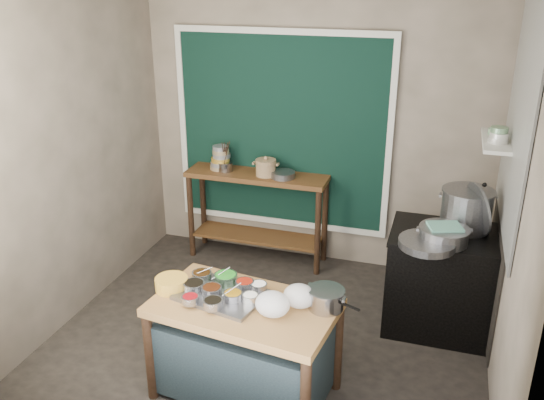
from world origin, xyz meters
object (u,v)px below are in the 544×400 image
(stove_block, at_px, (443,282))
(ceramic_crock, at_px, (266,168))
(prep_table, at_px, (245,349))
(steamer, at_px, (444,235))
(back_counter, at_px, (257,216))
(condiment_tray, at_px, (221,295))
(utensil_cup, at_px, (226,166))
(yellow_basin, at_px, (172,284))
(stock_pot, at_px, (466,209))
(saucepan, at_px, (326,299))

(stove_block, bearing_deg, ceramic_crock, 158.60)
(stove_block, relative_size, ceramic_crock, 4.16)
(prep_table, height_order, steamer, steamer)
(back_counter, bearing_deg, condiment_tray, -78.08)
(stove_block, height_order, utensil_cup, utensil_cup)
(yellow_basin, distance_m, steamer, 2.12)
(prep_table, xyz_separation_m, ceramic_crock, (-0.50, 2.00, 0.65))
(utensil_cup, bearing_deg, stock_pot, -13.63)
(back_counter, xyz_separation_m, condiment_tray, (0.42, -1.99, 0.29))
(prep_table, xyz_separation_m, yellow_basin, (-0.56, 0.03, 0.42))
(stock_pot, bearing_deg, ceramic_crock, 163.67)
(stove_block, bearing_deg, condiment_tray, -139.58)
(prep_table, height_order, stock_pot, stock_pot)
(yellow_basin, distance_m, saucepan, 1.10)
(utensil_cup, xyz_separation_m, steamer, (2.19, -0.90, -0.05))
(ceramic_crock, bearing_deg, back_counter, 165.80)
(condiment_tray, relative_size, utensil_cup, 3.68)
(saucepan, bearing_deg, yellow_basin, -153.45)
(saucepan, height_order, utensil_cup, utensil_cup)
(prep_table, distance_m, back_counter, 2.12)
(prep_table, xyz_separation_m, back_counter, (-0.60, 2.03, 0.10))
(prep_table, bearing_deg, stove_block, 51.85)
(yellow_basin, height_order, saucepan, saucepan)
(steamer, bearing_deg, stove_block, 78.11)
(ceramic_crock, height_order, steamer, ceramic_crock)
(prep_table, xyz_separation_m, utensil_cup, (-0.93, 2.01, 0.62))
(prep_table, xyz_separation_m, condiment_tray, (-0.18, 0.04, 0.39))
(yellow_basin, bearing_deg, saucepan, 4.87)
(stove_block, relative_size, saucepan, 3.48)
(back_counter, xyz_separation_m, saucepan, (1.14, -1.91, 0.35))
(condiment_tray, xyz_separation_m, saucepan, (0.72, 0.08, 0.06))
(prep_table, relative_size, utensil_cup, 7.87)
(utensil_cup, distance_m, steamer, 2.37)
(condiment_tray, relative_size, yellow_basin, 2.49)
(condiment_tray, relative_size, saucepan, 2.26)
(prep_table, distance_m, stove_block, 1.84)
(condiment_tray, bearing_deg, steamer, 36.69)
(prep_table, bearing_deg, steamer, 48.28)
(condiment_tray, height_order, steamer, steamer)
(prep_table, relative_size, ceramic_crock, 5.78)
(stove_block, height_order, saucepan, saucepan)
(condiment_tray, distance_m, ceramic_crock, 2.01)
(utensil_cup, bearing_deg, back_counter, 2.98)
(ceramic_crock, distance_m, stock_pot, 1.99)
(utensil_cup, relative_size, ceramic_crock, 0.73)
(prep_table, relative_size, stove_block, 1.39)
(yellow_basin, relative_size, ceramic_crock, 1.08)
(prep_table, height_order, condiment_tray, condiment_tray)
(saucepan, distance_m, ceramic_crock, 2.16)
(stove_block, height_order, condiment_tray, stove_block)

